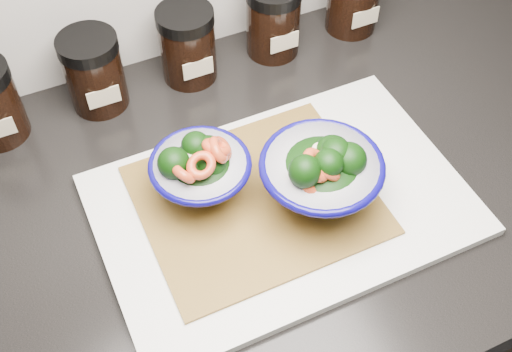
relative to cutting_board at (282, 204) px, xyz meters
name	(u,v)px	position (x,y,z in m)	size (l,w,h in m)	color
cabinet	(272,339)	(0.02, 0.04, -0.48)	(3.43, 0.58, 0.86)	black
countertop	(279,191)	(0.02, 0.04, -0.03)	(3.50, 0.60, 0.04)	black
cutting_board	(282,204)	(0.00, 0.00, 0.00)	(0.45, 0.30, 0.01)	silver
bamboo_mat	(256,199)	(-0.03, 0.02, 0.01)	(0.28, 0.24, 0.00)	olive
bowl_left	(201,171)	(-0.08, 0.05, 0.05)	(0.12, 0.12, 0.10)	white
bowl_right	(322,174)	(0.04, -0.02, 0.06)	(0.15, 0.15, 0.11)	white
spice_jar_b	(94,72)	(-0.15, 0.28, 0.05)	(0.08, 0.08, 0.11)	black
spice_jar_c	(187,45)	(-0.01, 0.28, 0.05)	(0.08, 0.08, 0.11)	black
spice_jar_d	(273,20)	(0.12, 0.28, 0.05)	(0.08, 0.08, 0.11)	black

